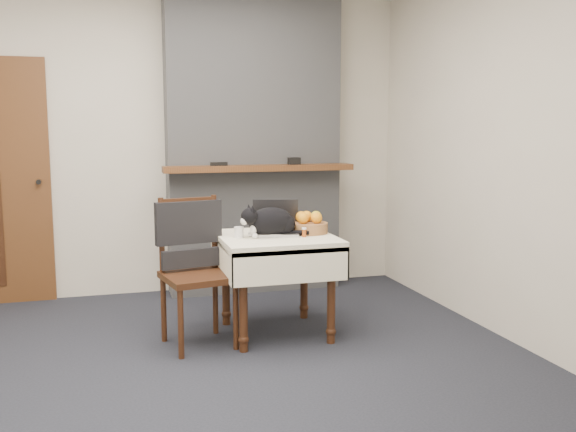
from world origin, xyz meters
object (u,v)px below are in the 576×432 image
cat (272,222)px  laptop (275,225)px  cream_jar (239,232)px  pill_bottle (304,232)px  chair (193,250)px  side_table (276,252)px  fruit_basket (309,224)px

cat → laptop: bearing=53.3°
cream_jar → cat: bearing=-1.7°
cat → pill_bottle: size_ratio=7.34×
laptop → cream_jar: (-0.28, -0.09, -0.02)m
laptop → pill_bottle: bearing=-35.2°
cat → chair: (-0.54, 0.02, -0.17)m
side_table → laptop: bearing=77.7°
laptop → chair: size_ratio=0.39×
cat → chair: bearing=168.9°
fruit_basket → chair: 0.84m
pill_bottle → fruit_basket: (0.08, 0.15, 0.03)m
side_table → fruit_basket: size_ratio=2.93×
laptop → chair: (-0.59, -0.07, -0.13)m
cat → pill_bottle: cat is taller
laptop → chair: 0.61m
cream_jar → fruit_basket: 0.52m
pill_bottle → chair: 0.76m
side_table → cream_jar: (-0.26, -0.01, 0.15)m
cat → cream_jar: bearing=169.6°
cream_jar → fruit_basket: bearing=5.9°
side_table → cat: 0.21m
fruit_basket → pill_bottle: bearing=-118.7°
side_table → cream_jar: 0.30m
cream_jar → pill_bottle: bearing=-12.5°
pill_bottle → chair: size_ratio=0.07×
cream_jar → chair: chair is taller
side_table → chair: size_ratio=0.79×
pill_bottle → fruit_basket: fruit_basket is taller
laptop → pill_bottle: size_ratio=5.82×
cat → fruit_basket: size_ratio=1.80×
side_table → pill_bottle: size_ratio=11.93×
side_table → pill_bottle: pill_bottle is taller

